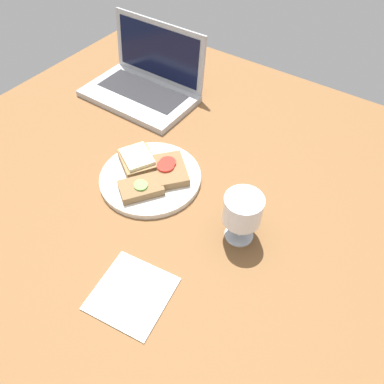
{
  "coord_description": "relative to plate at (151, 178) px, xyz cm",
  "views": [
    {
      "loc": [
        39.57,
        -44.22,
        72.37
      ],
      "look_at": [
        7.01,
        2.63,
        8.0
      ],
      "focal_mm": 35.0,
      "sensor_mm": 36.0,
      "label": 1
    }
  ],
  "objects": [
    {
      "name": "sandwich_with_cucumber",
      "position": [
        1.43,
        -5.19,
        1.87
      ],
      "size": [
        11.34,
        12.17,
        2.55
      ],
      "color": "brown",
      "rests_on": "plate"
    },
    {
      "name": "wooden_table",
      "position": [
        6.52,
        -3.66,
        -2.26
      ],
      "size": [
        140.0,
        140.0,
        3.0
      ],
      "primitive_type": "cube",
      "color": "brown",
      "rests_on": "ground"
    },
    {
      "name": "plate",
      "position": [
        0.0,
        0.0,
        0.0
      ],
      "size": [
        25.61,
        25.61,
        1.53
      ],
      "primitive_type": "cylinder",
      "color": "silver",
      "rests_on": "wooden_table"
    },
    {
      "name": "napkin",
      "position": [
        16.72,
        -26.61,
        -0.56
      ],
      "size": [
        16.5,
        16.53,
        0.4
      ],
      "primitive_type": "cube",
      "rotation": [
        0.0,
        0.0,
        0.14
      ],
      "color": "white",
      "rests_on": "wooden_table"
    },
    {
      "name": "laptop",
      "position": [
        -25.49,
        28.79,
        3.1
      ],
      "size": [
        34.61,
        23.06,
        20.24
      ],
      "color": "#ADAFB5",
      "rests_on": "wooden_table"
    },
    {
      "name": "wine_glass",
      "position": [
        27.07,
        -2.06,
        7.78
      ],
      "size": [
        8.3,
        8.3,
        12.51
      ],
      "color": "white",
      "rests_on": "wooden_table"
    },
    {
      "name": "sandwich_with_tomato",
      "position": [
        3.63,
        3.81,
        2.0
      ],
      "size": [
        13.12,
        12.71,
        2.76
      ],
      "color": "brown",
      "rests_on": "plate"
    },
    {
      "name": "sandwich_with_cheese",
      "position": [
        -5.2,
        1.36,
        2.3
      ],
      "size": [
        12.76,
        12.15,
        3.27
      ],
      "color": "#937047",
      "rests_on": "plate"
    }
  ]
}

